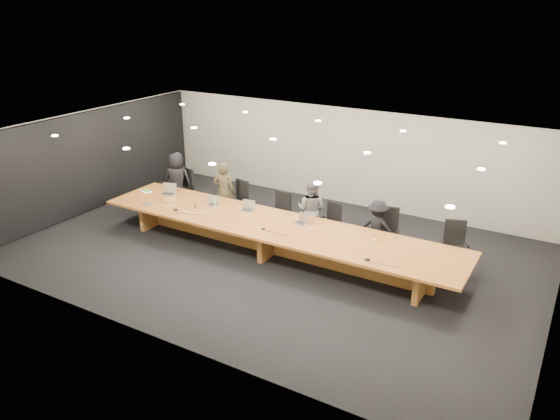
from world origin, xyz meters
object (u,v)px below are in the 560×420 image
Objects in this scene: chair_far_left at (182,188)px; person_b at (224,191)px; person_d at (377,228)px; laptop_c at (247,206)px; mic_right at (367,259)px; paper_cup_near at (311,229)px; laptop_a at (168,189)px; chair_left at (237,200)px; laptop_b at (213,201)px; av_box at (149,204)px; chair_far_right at (455,246)px; mic_left at (176,210)px; conference_table at (274,233)px; chair_mid_right at (328,223)px; chair_right at (386,232)px; person_a at (177,180)px; laptop_d at (301,219)px; water_bottle at (215,204)px; paper_cup_far at (374,241)px; person_c at (312,210)px; chair_mid_left at (280,212)px; mic_center at (263,228)px; amber_mug at (195,206)px.

chair_far_left is 1.61m from person_b.
laptop_c is (-3.11, -0.79, 0.20)m from person_d.
mic_right is (6.39, -1.90, 0.19)m from chair_far_left.
chair_far_left is at bearing 165.96° from paper_cup_near.
chair_left is at bearing 17.30° from laptop_a.
av_box is at bearing -176.37° from laptop_b.
chair_far_right is 6.65m from mic_left.
chair_mid_right is at bearing 55.40° from conference_table.
conference_table is 2.62m from chair_right.
laptop_a is at bearing 96.11° from person_a.
chair_far_right is at bearing 34.28° from laptop_d.
person_a is 1.04m from laptop_a.
mic_left is at bearing -3.55° from av_box.
conference_table is 24.15× the size of laptop_a.
conference_table is 42.93× the size of water_bottle.
person_a is 6.41m from paper_cup_far.
person_d is 5.75m from av_box.
paper_cup_near is (0.57, -1.13, 0.02)m from person_c.
mic_right is (2.05, -0.97, -0.11)m from laptop_d.
laptop_d is 2.36× the size of mic_right.
laptop_c is at bearing 8.66° from person_d.
conference_table is 1.30m from chair_mid_left.
laptop_a is at bearing 168.33° from chair_far_right.
chair_far_right reaches higher than conference_table.
mic_center is at bearing -16.77° from water_bottle.
person_b is at bearing -4.94° from person_d.
laptop_a is (-3.85, -0.90, 0.13)m from person_c.
mic_left is at bearing 109.07° from person_a.
amber_mug is 4.62m from paper_cup_far.
laptop_b is (-4.25, -0.97, 0.29)m from chair_right.
av_box is at bearing -141.74° from chair_mid_right.
mic_center is at bearing 2.40° from mic_left.
laptop_d is (2.76, -0.78, 0.06)m from person_b.
paper_cup_far is at bearing 152.14° from person_c.
person_c is (2.59, 0.08, -0.04)m from person_b.
conference_table is 3.44m from av_box.
amber_mug is at bearing -34.70° from laptop_a.
conference_table is at bearing 71.38° from person_c.
chair_mid_left reaches higher than laptop_b.
chair_far_right is at bearing 160.75° from person_a.
paper_cup_near is (-2.91, -1.26, 0.23)m from chair_far_right.
conference_table is 4.02m from chair_far_left.
laptop_a is 1.22m from mic_left.
chair_far_right is 4.86× the size of av_box.
chair_far_left reaches higher than mic_right.
mic_right is at bearing -13.65° from conference_table.
person_c is at bearing 18.92° from av_box.
paper_cup_far is at bearing 1.55° from av_box.
chair_left is 2.69m from laptop_d.
chair_right is 14.33× the size of paper_cup_far.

